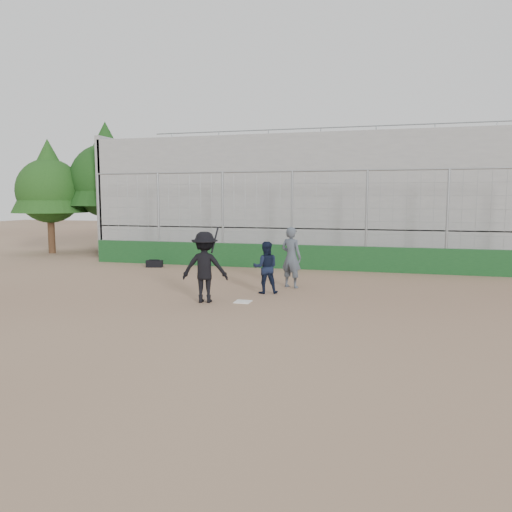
% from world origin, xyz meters
% --- Properties ---
extents(ground, '(90.00, 90.00, 0.00)m').
position_xyz_m(ground, '(0.00, 0.00, 0.00)').
color(ground, brown).
rests_on(ground, ground).
extents(home_plate, '(0.44, 0.44, 0.02)m').
position_xyz_m(home_plate, '(0.00, 0.00, 0.01)').
color(home_plate, white).
rests_on(home_plate, ground).
extents(backstop, '(18.10, 0.25, 4.04)m').
position_xyz_m(backstop, '(0.00, 7.00, 0.96)').
color(backstop, '#133D19').
rests_on(backstop, ground).
extents(bleachers, '(20.25, 6.70, 6.98)m').
position_xyz_m(bleachers, '(0.00, 11.95, 2.92)').
color(bleachers, gray).
rests_on(bleachers, ground).
extents(tree_left, '(4.48, 4.48, 7.00)m').
position_xyz_m(tree_left, '(-11.00, 11.00, 4.39)').
color(tree_left, '#3B2315').
rests_on(tree_left, ground).
extents(tree_right, '(3.84, 3.84, 6.00)m').
position_xyz_m(tree_right, '(-13.50, 9.50, 3.76)').
color(tree_right, '#3A2415').
rests_on(tree_right, ground).
extents(batter_at_plate, '(1.40, 0.96, 2.11)m').
position_xyz_m(batter_at_plate, '(-1.03, -0.26, 0.99)').
color(batter_at_plate, black).
rests_on(batter_at_plate, ground).
extents(catcher_crouched, '(0.92, 0.80, 1.09)m').
position_xyz_m(catcher_crouched, '(0.30, 1.43, 0.54)').
color(catcher_crouched, black).
rests_on(catcher_crouched, ground).
extents(umpire, '(0.85, 0.71, 1.79)m').
position_xyz_m(umpire, '(0.85, 2.65, 0.89)').
color(umpire, '#464E58').
rests_on(umpire, ground).
extents(equipment_bag, '(0.73, 0.44, 0.33)m').
position_xyz_m(equipment_bag, '(-5.70, 5.90, 0.15)').
color(equipment_bag, black).
rests_on(equipment_bag, ground).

